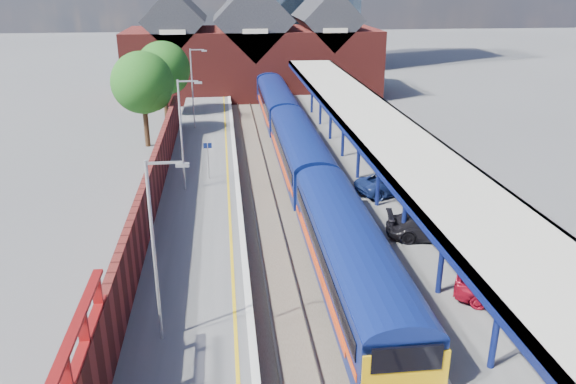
{
  "coord_description": "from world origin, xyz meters",
  "views": [
    {
      "loc": [
        -3.86,
        -12.14,
        13.63
      ],
      "look_at": [
        -0.5,
        16.62,
        2.6
      ],
      "focal_mm": 35.0,
      "sensor_mm": 36.0,
      "label": 1
    }
  ],
  "objects_px": {
    "lamp_post_b": "(157,242)",
    "parked_car_red": "(510,289)",
    "lamp_post_d": "(194,84)",
    "platform_sign": "(208,154)",
    "lamp_post_c": "(183,129)",
    "parked_car_silver": "(524,288)",
    "train": "(287,122)",
    "parked_car_dark": "(433,226)",
    "parked_car_blue": "(392,183)"
  },
  "relations": [
    {
      "from": "platform_sign",
      "to": "parked_car_dark",
      "type": "distance_m",
      "value": 15.9
    },
    {
      "from": "lamp_post_c",
      "to": "parked_car_silver",
      "type": "bearing_deg",
      "value": -46.09
    },
    {
      "from": "parked_car_red",
      "to": "parked_car_dark",
      "type": "bearing_deg",
      "value": 34.47
    },
    {
      "from": "train",
      "to": "parked_car_blue",
      "type": "distance_m",
      "value": 15.49
    },
    {
      "from": "lamp_post_c",
      "to": "parked_car_blue",
      "type": "bearing_deg",
      "value": -8.99
    },
    {
      "from": "lamp_post_d",
      "to": "platform_sign",
      "type": "height_order",
      "value": "lamp_post_d"
    },
    {
      "from": "platform_sign",
      "to": "parked_car_silver",
      "type": "bearing_deg",
      "value": -52.37
    },
    {
      "from": "lamp_post_d",
      "to": "parked_car_blue",
      "type": "distance_m",
      "value": 22.39
    },
    {
      "from": "lamp_post_d",
      "to": "parked_car_dark",
      "type": "height_order",
      "value": "lamp_post_d"
    },
    {
      "from": "platform_sign",
      "to": "parked_car_dark",
      "type": "bearing_deg",
      "value": -42.83
    },
    {
      "from": "train",
      "to": "platform_sign",
      "type": "height_order",
      "value": "platform_sign"
    },
    {
      "from": "lamp_post_b",
      "to": "parked_car_silver",
      "type": "bearing_deg",
      "value": 3.34
    },
    {
      "from": "parked_car_red",
      "to": "parked_car_blue",
      "type": "distance_m",
      "value": 13.33
    },
    {
      "from": "train",
      "to": "platform_sign",
      "type": "distance_m",
      "value": 12.46
    },
    {
      "from": "parked_car_silver",
      "to": "parked_car_blue",
      "type": "height_order",
      "value": "parked_car_silver"
    },
    {
      "from": "lamp_post_d",
      "to": "parked_car_blue",
      "type": "relative_size",
      "value": 1.5
    },
    {
      "from": "train",
      "to": "lamp_post_b",
      "type": "height_order",
      "value": "lamp_post_b"
    },
    {
      "from": "platform_sign",
      "to": "parked_car_silver",
      "type": "relative_size",
      "value": 0.62
    },
    {
      "from": "lamp_post_c",
      "to": "parked_car_silver",
      "type": "xyz_separation_m",
      "value": [
        14.59,
        -15.15,
        -3.32
      ]
    },
    {
      "from": "lamp_post_b",
      "to": "platform_sign",
      "type": "height_order",
      "value": "lamp_post_b"
    },
    {
      "from": "parked_car_silver",
      "to": "lamp_post_d",
      "type": "bearing_deg",
      "value": 19.05
    },
    {
      "from": "train",
      "to": "platform_sign",
      "type": "relative_size",
      "value": 26.36
    },
    {
      "from": "parked_car_red",
      "to": "parked_car_blue",
      "type": "bearing_deg",
      "value": 31.3
    },
    {
      "from": "lamp_post_c",
      "to": "parked_car_dark",
      "type": "relative_size",
      "value": 1.47
    },
    {
      "from": "train",
      "to": "parked_car_dark",
      "type": "relative_size",
      "value": 13.88
    },
    {
      "from": "lamp_post_c",
      "to": "platform_sign",
      "type": "distance_m",
      "value": 3.34
    },
    {
      "from": "lamp_post_c",
      "to": "parked_car_red",
      "type": "bearing_deg",
      "value": -47.86
    },
    {
      "from": "parked_car_red",
      "to": "train",
      "type": "bearing_deg",
      "value": 39.03
    },
    {
      "from": "train",
      "to": "parked_car_blue",
      "type": "height_order",
      "value": "train"
    },
    {
      "from": "lamp_post_d",
      "to": "parked_car_blue",
      "type": "xyz_separation_m",
      "value": [
        12.84,
        -18.03,
        -3.35
      ]
    },
    {
      "from": "lamp_post_c",
      "to": "parked_car_red",
      "type": "relative_size",
      "value": 1.6
    },
    {
      "from": "lamp_post_d",
      "to": "parked_car_red",
      "type": "distance_m",
      "value": 34.41
    },
    {
      "from": "lamp_post_c",
      "to": "lamp_post_d",
      "type": "distance_m",
      "value": 16.0
    },
    {
      "from": "train",
      "to": "parked_car_blue",
      "type": "bearing_deg",
      "value": -71.21
    },
    {
      "from": "lamp_post_d",
      "to": "parked_car_silver",
      "type": "xyz_separation_m",
      "value": [
        14.59,
        -31.15,
        -3.32
      ]
    },
    {
      "from": "lamp_post_b",
      "to": "parked_car_blue",
      "type": "height_order",
      "value": "lamp_post_b"
    },
    {
      "from": "platform_sign",
      "to": "train",
      "type": "bearing_deg",
      "value": 58.56
    },
    {
      "from": "parked_car_blue",
      "to": "platform_sign",
      "type": "bearing_deg",
      "value": 52.48
    },
    {
      "from": "parked_car_red",
      "to": "lamp_post_d",
      "type": "bearing_deg",
      "value": 50.77
    },
    {
      "from": "parked_car_red",
      "to": "lamp_post_c",
      "type": "bearing_deg",
      "value": 69.04
    },
    {
      "from": "lamp_post_b",
      "to": "parked_car_dark",
      "type": "xyz_separation_m",
      "value": [
        13.0,
        7.21,
        -3.3
      ]
    },
    {
      "from": "parked_car_dark",
      "to": "parked_car_blue",
      "type": "bearing_deg",
      "value": 11.86
    },
    {
      "from": "lamp_post_c",
      "to": "parked_car_dark",
      "type": "xyz_separation_m",
      "value": [
        13.0,
        -8.79,
        -3.3
      ]
    },
    {
      "from": "lamp_post_b",
      "to": "parked_car_red",
      "type": "xyz_separation_m",
      "value": [
        13.86,
        0.68,
        -3.25
      ]
    },
    {
      "from": "lamp_post_b",
      "to": "lamp_post_c",
      "type": "distance_m",
      "value": 16.0
    },
    {
      "from": "parked_car_silver",
      "to": "parked_car_dark",
      "type": "height_order",
      "value": "parked_car_dark"
    },
    {
      "from": "lamp_post_d",
      "to": "platform_sign",
      "type": "distance_m",
      "value": 14.25
    },
    {
      "from": "lamp_post_b",
      "to": "parked_car_blue",
      "type": "relative_size",
      "value": 1.5
    },
    {
      "from": "train",
      "to": "parked_car_silver",
      "type": "xyz_separation_m",
      "value": [
        6.73,
        -27.77,
        -0.45
      ]
    },
    {
      "from": "lamp_post_c",
      "to": "parked_car_dark",
      "type": "height_order",
      "value": "lamp_post_c"
    }
  ]
}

